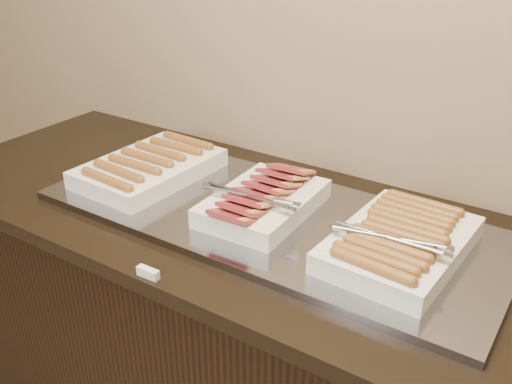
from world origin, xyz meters
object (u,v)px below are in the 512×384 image
Objects in this scene: dish_center at (263,200)px; dish_right at (400,241)px; warming_tray at (268,216)px; counter at (259,349)px; dish_left at (150,167)px.

dish_right is (0.36, 0.00, 0.00)m from dish_center.
warming_tray is 0.35m from dish_right.
counter is at bearing 159.04° from dish_center.
counter is 5.73× the size of dish_center.
dish_center is at bearing -163.33° from warming_tray.
dish_left is at bearing 180.00° from warming_tray.
warming_tray is (0.03, 0.00, 0.46)m from counter.
warming_tray is at bearing -177.57° from dish_right.
dish_left is (-0.38, 0.00, 0.50)m from counter.
dish_left is 1.13× the size of dish_center.
counter is 5.18× the size of dish_right.
warming_tray is at bearing 0.00° from counter.
counter is at bearing 180.00° from warming_tray.
warming_tray is 3.02× the size of dish_right.
dish_center is (-0.01, -0.00, 0.04)m from warming_tray.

